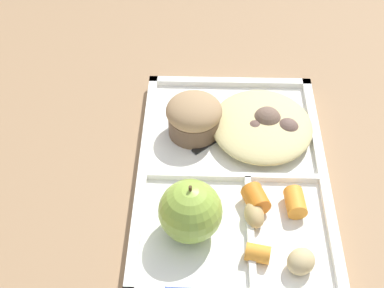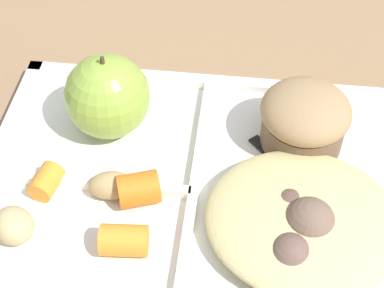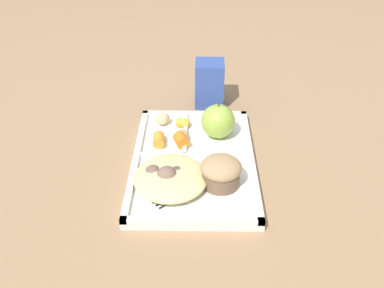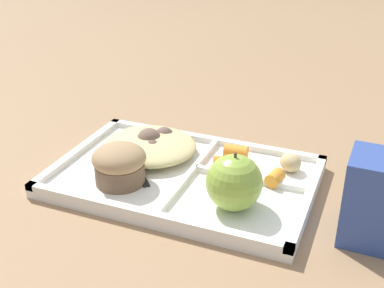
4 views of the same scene
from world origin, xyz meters
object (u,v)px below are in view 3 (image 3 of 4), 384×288
Objects in this scene: lunch_tray at (193,162)px; milk_carton at (209,84)px; bran_muffin at (221,172)px; green_apple at (218,121)px; plastic_fork at (185,189)px.

lunch_tray is 0.26m from milk_carton.
bran_muffin is (0.07, 0.05, 0.03)m from lunch_tray.
green_apple is 0.71× the size of milk_carton.
green_apple reaches higher than plastic_fork.
lunch_tray is 0.11m from green_apple.
milk_carton is at bearing -177.40° from bran_muffin.
lunch_tray is at bearing -145.98° from bran_muffin.
green_apple is 1.05× the size of bran_muffin.
milk_carton is (-0.35, 0.05, 0.04)m from plastic_fork.
milk_carton is (-0.33, -0.01, 0.01)m from bran_muffin.
lunch_tray is 4.90× the size of bran_muffin.
plastic_fork is at bearing -8.39° from lunch_tray.
plastic_fork is (0.18, -0.06, -0.03)m from green_apple.
green_apple is at bearing 160.59° from plastic_fork.
milk_carton is at bearing 171.95° from plastic_fork.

